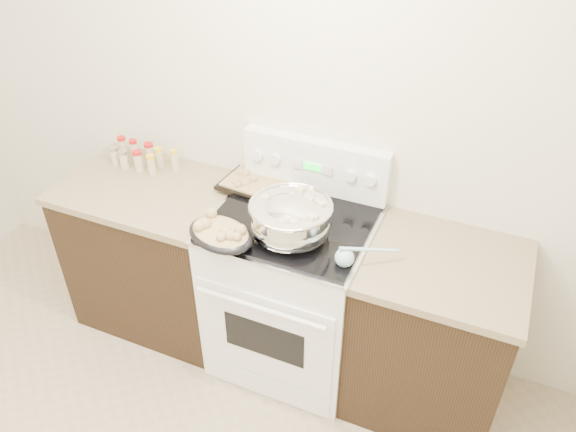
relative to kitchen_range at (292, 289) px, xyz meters
The scene contains 9 objects.
counter_left 0.83m from the kitchen_range, behind, with size 0.93×0.67×0.92m.
counter_right 0.73m from the kitchen_range, ahead, with size 0.73×0.67×0.92m.
kitchen_range is the anchor object (origin of this frame).
mixing_bowl 0.55m from the kitchen_range, 70.99° to the right, with size 0.40×0.40×0.22m.
roasting_pan 0.62m from the kitchen_range, 128.89° to the right, with size 0.39×0.32×0.12m.
baking_sheet 0.58m from the kitchen_range, 146.01° to the left, with size 0.40×0.30×0.06m.
wooden_spoon 0.47m from the kitchen_range, 147.19° to the right, with size 0.18×0.23×0.04m.
blue_ladle 0.63m from the kitchen_range, 30.61° to the right, with size 0.25×0.19×0.11m.
spice_jars 1.11m from the kitchen_range, behind, with size 0.39×0.16×0.13m.
Camera 1 is at (1.19, -0.57, 2.53)m, focal length 35.00 mm.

